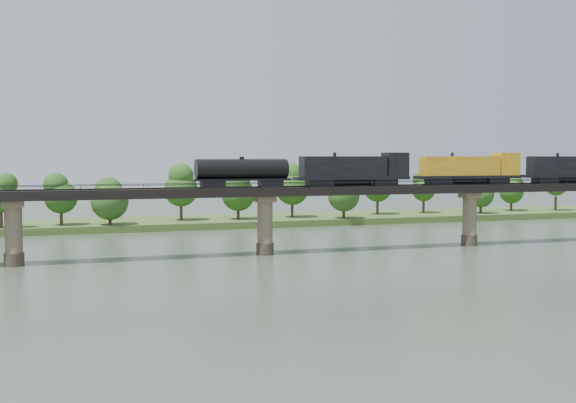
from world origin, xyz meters
name	(u,v)px	position (x,y,z in m)	size (l,w,h in m)	color
ground	(331,284)	(0.00, 0.00, 0.00)	(400.00, 400.00, 0.00)	#364234
far_bank	(200,222)	(0.00, 85.00, 0.80)	(300.00, 24.00, 1.60)	#365120
bridge	(265,223)	(0.00, 30.00, 5.46)	(236.00, 30.00, 11.50)	#473A2D
bridge_superstructure	(265,186)	(0.00, 30.00, 11.79)	(220.00, 4.90, 0.75)	black
far_treeline	(169,190)	(-8.21, 80.52, 8.83)	(289.06, 17.54, 13.60)	#382619
freight_train	(432,170)	(31.86, 30.00, 14.32)	(85.87, 3.35, 5.91)	black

